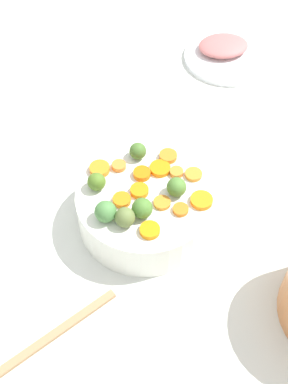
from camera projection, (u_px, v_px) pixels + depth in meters
The scene contains 24 objects.
tabletop at pixel (137, 221), 0.96m from camera, with size 2.40×2.40×0.02m, color silver.
serving_bowl_carrots at pixel (144, 209), 0.92m from camera, with size 0.24×0.24×0.08m, color white.
carrot_slice_0 at pixel (143, 174), 0.91m from camera, with size 0.03×0.03×0.01m, color orange.
carrot_slice_1 at pixel (162, 203), 0.87m from camera, with size 0.03×0.03×0.01m, color orange.
carrot_slice_2 at pixel (100, 169), 0.92m from camera, with size 0.04×0.04×0.01m, color orange.
carrot_slice_3 at pixel (176, 172), 0.91m from camera, with size 0.02×0.02×0.01m, color orange.
carrot_slice_4 at pixel (168, 156), 0.94m from camera, with size 0.03×0.03×0.01m, color orange.
carrot_slice_5 at pixel (202, 200), 0.87m from camera, with size 0.04×0.04×0.01m, color orange.
carrot_slice_6 at pixel (160, 168), 0.92m from camera, with size 0.04×0.04×0.01m, color orange.
carrot_slice_7 at pixel (122, 200), 0.87m from camera, with size 0.03×0.03×0.01m, color orange.
carrot_slice_8 at pixel (193, 174), 0.91m from camera, with size 0.03×0.03×0.01m, color orange.
carrot_slice_9 at pixel (119, 166), 0.92m from camera, with size 0.03×0.03×0.01m, color orange.
carrot_slice_10 at pixel (150, 230), 0.83m from camera, with size 0.03×0.03×0.01m, color orange.
carrot_slice_11 at pixel (181, 210), 0.86m from camera, with size 0.03×0.03×0.01m, color orange.
carrot_slice_12 at pixel (140, 190), 0.89m from camera, with size 0.03×0.03×0.01m, color orange.
brussels_sprout_0 at pixel (124, 217), 0.84m from camera, with size 0.03×0.03×0.03m, color #5F7239.
brussels_sprout_1 at pixel (106, 212), 0.84m from camera, with size 0.04×0.04×0.04m, color #4A8140.
brussels_sprout_2 at pixel (142, 208), 0.85m from camera, with size 0.04×0.04×0.04m, color #497A2E.
brussels_sprout_3 at pixel (97, 182), 0.88m from camera, with size 0.03×0.03×0.03m, color #4F7524.
brussels_sprout_4 at pixel (138, 151), 0.93m from camera, with size 0.03×0.03×0.03m, color #476F2C.
brussels_sprout_5 at pixel (177, 187), 0.88m from camera, with size 0.03×0.03×0.03m, color #4E7D32.
wooden_spoon at pixel (6, 368), 0.77m from camera, with size 0.26×0.20×0.01m.
ham_plate at pixel (227, 57), 1.24m from camera, with size 0.21×0.21×0.01m, color white.
ham_slice_main at pixel (223, 46), 1.24m from camera, with size 0.12×0.10×0.03m, color #C06B69.
Camera 1 is at (-0.53, -0.15, 0.80)m, focal length 47.55 mm.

